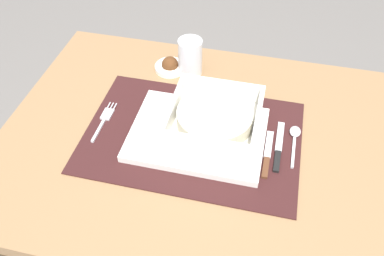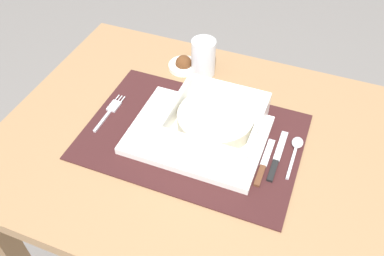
# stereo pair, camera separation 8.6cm
# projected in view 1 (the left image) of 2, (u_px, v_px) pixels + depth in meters

# --- Properties ---
(dining_table) EXTENTS (0.86, 0.66, 0.71)m
(dining_table) POSITION_uv_depth(u_px,v_px,m) (197.00, 171.00, 0.96)
(dining_table) COLOR #936D47
(dining_table) RESTS_ON ground
(placemat) EXTENTS (0.46, 0.32, 0.00)m
(placemat) POSITION_uv_depth(u_px,v_px,m) (192.00, 137.00, 0.88)
(placemat) COLOR #381919
(placemat) RESTS_ON dining_table
(serving_plate) EXTENTS (0.28, 0.21, 0.02)m
(serving_plate) POSITION_uv_depth(u_px,v_px,m) (199.00, 133.00, 0.87)
(serving_plate) COLOR white
(serving_plate) RESTS_ON placemat
(porridge_bowl) EXTENTS (0.19, 0.19, 0.06)m
(porridge_bowl) POSITION_uv_depth(u_px,v_px,m) (214.00, 119.00, 0.86)
(porridge_bowl) COLOR white
(porridge_bowl) RESTS_ON serving_plate
(fork) EXTENTS (0.02, 0.13, 0.00)m
(fork) POSITION_uv_depth(u_px,v_px,m) (105.00, 118.00, 0.91)
(fork) COLOR silver
(fork) RESTS_ON placemat
(spoon) EXTENTS (0.02, 0.12, 0.01)m
(spoon) POSITION_uv_depth(u_px,v_px,m) (295.00, 136.00, 0.87)
(spoon) COLOR silver
(spoon) RESTS_ON placemat
(butter_knife) EXTENTS (0.01, 0.14, 0.01)m
(butter_knife) POSITION_uv_depth(u_px,v_px,m) (278.00, 149.00, 0.85)
(butter_knife) COLOR black
(butter_knife) RESTS_ON placemat
(bread_knife) EXTENTS (0.01, 0.13, 0.01)m
(bread_knife) POSITION_uv_depth(u_px,v_px,m) (267.00, 157.00, 0.84)
(bread_knife) COLOR #59331E
(bread_knife) RESTS_ON placemat
(drinking_glass) EXTENTS (0.06, 0.06, 0.09)m
(drinking_glass) POSITION_uv_depth(u_px,v_px,m) (190.00, 59.00, 1.01)
(drinking_glass) COLOR white
(drinking_glass) RESTS_ON dining_table
(condiment_saucer) EXTENTS (0.08, 0.08, 0.04)m
(condiment_saucer) POSITION_uv_depth(u_px,v_px,m) (170.00, 66.00, 1.04)
(condiment_saucer) COLOR white
(condiment_saucer) RESTS_ON dining_table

